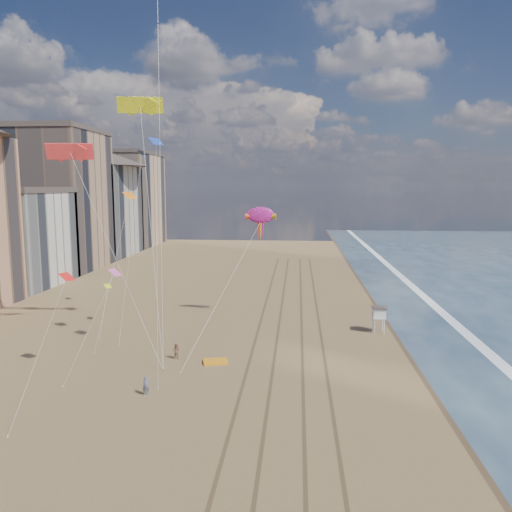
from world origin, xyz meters
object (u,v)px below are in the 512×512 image
(show_kite, at_px, (261,215))
(kite_flyer_b, at_px, (176,351))
(kite_flyer_a, at_px, (146,386))
(lifeguard_stand, at_px, (379,313))
(grounded_kite, at_px, (215,362))

(show_kite, bearing_deg, kite_flyer_b, -115.37)
(kite_flyer_a, distance_m, kite_flyer_b, 8.70)
(lifeguard_stand, relative_size, kite_flyer_a, 1.88)
(grounded_kite, bearing_deg, kite_flyer_a, -132.42)
(grounded_kite, bearing_deg, show_kite, 65.25)
(kite_flyer_a, xyz_separation_m, kite_flyer_b, (0.41, 8.69, -0.00))
(grounded_kite, distance_m, kite_flyer_b, 4.15)
(lifeguard_stand, relative_size, kite_flyer_b, 1.88)
(show_kite, height_order, kite_flyer_b, show_kite)
(lifeguard_stand, height_order, show_kite, show_kite)
(show_kite, bearing_deg, lifeguard_stand, -16.65)
(lifeguard_stand, xyz_separation_m, show_kite, (-14.24, 4.26, 11.11))
(lifeguard_stand, distance_m, show_kite, 18.56)
(grounded_kite, relative_size, kite_flyer_b, 1.44)
(grounded_kite, distance_m, kite_flyer_a, 9.17)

